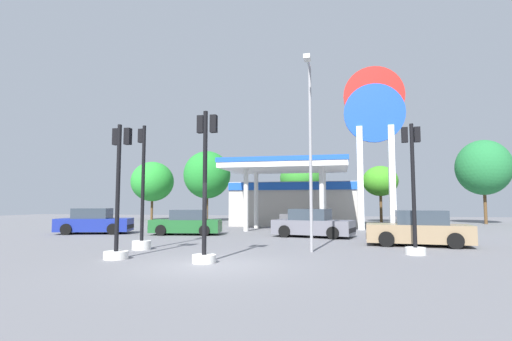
{
  "coord_description": "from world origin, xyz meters",
  "views": [
    {
      "loc": [
        3.88,
        -11.17,
        1.86
      ],
      "look_at": [
        -0.72,
        10.07,
        3.69
      ],
      "focal_mm": 27.15,
      "sensor_mm": 36.0,
      "label": 1
    }
  ],
  "objects_px": {
    "tree_0": "(152,182)",
    "tree_2": "(302,178)",
    "car_3": "(94,222)",
    "traffic_signal_3": "(205,204)",
    "traffic_signal_2": "(142,215)",
    "tree_4": "(483,167)",
    "car_1": "(187,223)",
    "tree_3": "(380,181)",
    "car_0": "(313,224)",
    "traffic_signal_0": "(414,203)",
    "traffic_signal_1": "(118,211)",
    "tree_1": "(207,175)",
    "station_pole_sign": "(375,125)",
    "car_2": "(418,230)",
    "corner_streetlamp": "(310,138)"
  },
  "relations": [
    {
      "from": "traffic_signal_0",
      "to": "traffic_signal_1",
      "type": "bearing_deg",
      "value": -161.72
    },
    {
      "from": "tree_1",
      "to": "tree_3",
      "type": "bearing_deg",
      "value": 6.11
    },
    {
      "from": "car_0",
      "to": "tree_2",
      "type": "height_order",
      "value": "tree_2"
    },
    {
      "from": "station_pole_sign",
      "to": "tree_2",
      "type": "height_order",
      "value": "station_pole_sign"
    },
    {
      "from": "station_pole_sign",
      "to": "traffic_signal_2",
      "type": "relative_size",
      "value": 2.3
    },
    {
      "from": "car_1",
      "to": "traffic_signal_0",
      "type": "bearing_deg",
      "value": -29.5
    },
    {
      "from": "car_2",
      "to": "car_0",
      "type": "bearing_deg",
      "value": 144.89
    },
    {
      "from": "station_pole_sign",
      "to": "tree_3",
      "type": "bearing_deg",
      "value": 82.97
    },
    {
      "from": "traffic_signal_2",
      "to": "tree_0",
      "type": "height_order",
      "value": "tree_0"
    },
    {
      "from": "car_3",
      "to": "traffic_signal_0",
      "type": "bearing_deg",
      "value": -19.18
    },
    {
      "from": "car_0",
      "to": "car_1",
      "type": "distance_m",
      "value": 7.39
    },
    {
      "from": "traffic_signal_0",
      "to": "tree_1",
      "type": "height_order",
      "value": "tree_1"
    },
    {
      "from": "tree_2",
      "to": "traffic_signal_0",
      "type": "bearing_deg",
      "value": -75.13
    },
    {
      "from": "car_1",
      "to": "car_2",
      "type": "height_order",
      "value": "car_2"
    },
    {
      "from": "traffic_signal_2",
      "to": "tree_4",
      "type": "bearing_deg",
      "value": 49.11
    },
    {
      "from": "tree_4",
      "to": "traffic_signal_0",
      "type": "bearing_deg",
      "value": -113.54
    },
    {
      "from": "traffic_signal_0",
      "to": "traffic_signal_1",
      "type": "xyz_separation_m",
      "value": [
        -9.95,
        -3.29,
        -0.26
      ]
    },
    {
      "from": "tree_4",
      "to": "traffic_signal_2",
      "type": "bearing_deg",
      "value": -130.89
    },
    {
      "from": "car_1",
      "to": "tree_2",
      "type": "relative_size",
      "value": 0.69
    },
    {
      "from": "traffic_signal_1",
      "to": "traffic_signal_2",
      "type": "xyz_separation_m",
      "value": [
        -0.51,
        2.56,
        -0.22
      ]
    },
    {
      "from": "traffic_signal_2",
      "to": "tree_3",
      "type": "xyz_separation_m",
      "value": [
        11.71,
        25.01,
        2.61
      ]
    },
    {
      "from": "traffic_signal_1",
      "to": "tree_1",
      "type": "height_order",
      "value": "tree_1"
    },
    {
      "from": "tree_0",
      "to": "tree_2",
      "type": "distance_m",
      "value": 16.44
    },
    {
      "from": "traffic_signal_1",
      "to": "tree_1",
      "type": "distance_m",
      "value": 26.6
    },
    {
      "from": "car_3",
      "to": "traffic_signal_3",
      "type": "xyz_separation_m",
      "value": [
        10.49,
        -9.47,
        1.13
      ]
    },
    {
      "from": "car_3",
      "to": "traffic_signal_0",
      "type": "height_order",
      "value": "traffic_signal_0"
    },
    {
      "from": "car_0",
      "to": "tree_4",
      "type": "xyz_separation_m",
      "value": [
        14.1,
        16.38,
        4.33
      ]
    },
    {
      "from": "car_0",
      "to": "car_3",
      "type": "bearing_deg",
      "value": -177.95
    },
    {
      "from": "tree_3",
      "to": "tree_1",
      "type": "bearing_deg",
      "value": -173.89
    },
    {
      "from": "tree_1",
      "to": "tree_2",
      "type": "distance_m",
      "value": 9.67
    },
    {
      "from": "tree_4",
      "to": "car_1",
      "type": "bearing_deg",
      "value": -142.73
    },
    {
      "from": "traffic_signal_0",
      "to": "tree_3",
      "type": "xyz_separation_m",
      "value": [
        1.25,
        24.29,
        2.13
      ]
    },
    {
      "from": "traffic_signal_0",
      "to": "traffic_signal_3",
      "type": "bearing_deg",
      "value": -153.13
    },
    {
      "from": "car_3",
      "to": "corner_streetlamp",
      "type": "xyz_separation_m",
      "value": [
        13.58,
        -6.29,
        3.67
      ]
    },
    {
      "from": "traffic_signal_0",
      "to": "traffic_signal_1",
      "type": "height_order",
      "value": "traffic_signal_0"
    },
    {
      "from": "traffic_signal_3",
      "to": "car_3",
      "type": "bearing_deg",
      "value": 137.94
    },
    {
      "from": "traffic_signal_0",
      "to": "tree_4",
      "type": "distance_m",
      "value": 25.14
    },
    {
      "from": "car_3",
      "to": "traffic_signal_0",
      "type": "xyz_separation_m",
      "value": [
        17.3,
        -6.02,
        1.16
      ]
    },
    {
      "from": "traffic_signal_3",
      "to": "tree_1",
      "type": "xyz_separation_m",
      "value": [
        -9.1,
        25.9,
        2.9
      ]
    },
    {
      "from": "traffic_signal_1",
      "to": "tree_3",
      "type": "distance_m",
      "value": 29.86
    },
    {
      "from": "car_1",
      "to": "traffic_signal_1",
      "type": "xyz_separation_m",
      "value": [
        1.57,
        -9.81,
        0.93
      ]
    },
    {
      "from": "car_2",
      "to": "corner_streetlamp",
      "type": "bearing_deg",
      "value": -142.57
    },
    {
      "from": "car_3",
      "to": "traffic_signal_3",
      "type": "relative_size",
      "value": 0.96
    },
    {
      "from": "traffic_signal_2",
      "to": "tree_4",
      "type": "distance_m",
      "value": 31.42
    },
    {
      "from": "car_1",
      "to": "tree_3",
      "type": "height_order",
      "value": "tree_3"
    },
    {
      "from": "tree_2",
      "to": "tree_1",
      "type": "bearing_deg",
      "value": -170.9
    },
    {
      "from": "station_pole_sign",
      "to": "traffic_signal_0",
      "type": "bearing_deg",
      "value": -89.29
    },
    {
      "from": "traffic_signal_3",
      "to": "corner_streetlamp",
      "type": "xyz_separation_m",
      "value": [
        3.08,
        3.18,
        2.54
      ]
    },
    {
      "from": "car_0",
      "to": "traffic_signal_1",
      "type": "height_order",
      "value": "traffic_signal_1"
    },
    {
      "from": "traffic_signal_3",
      "to": "tree_0",
      "type": "relative_size",
      "value": 0.75
    }
  ]
}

